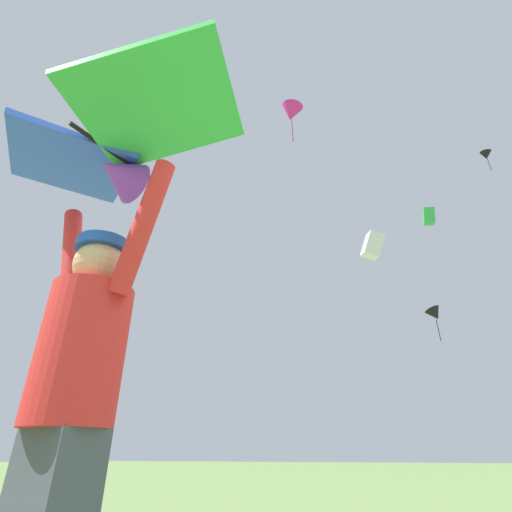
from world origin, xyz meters
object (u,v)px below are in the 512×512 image
object	(u,v)px
distant_kite_green_far_center	(429,216)
distant_kite_white_low_left	(373,245)
kite_flyer_person	(73,395)
distant_kite_magenta_overhead_distant	(291,113)
held_stunt_kite	(113,149)
distant_kite_black_high_left	(486,155)
distant_kite_black_mid_left	(435,314)

from	to	relation	value
distant_kite_green_far_center	distant_kite_white_low_left	distance (m)	13.88
distant_kite_green_far_center	distant_kite_white_low_left	world-z (taller)	distant_kite_green_far_center
kite_flyer_person	distant_kite_magenta_overhead_distant	world-z (taller)	distant_kite_magenta_overhead_distant
held_stunt_kite	distant_kite_green_far_center	bearing A→B (deg)	84.03
distant_kite_black_high_left	distant_kite_magenta_overhead_distant	xyz separation A→B (m)	(-11.08, -13.66, -4.00)
distant_kite_magenta_overhead_distant	distant_kite_white_low_left	world-z (taller)	distant_kite_magenta_overhead_distant
held_stunt_kite	distant_kite_black_high_left	bearing A→B (deg)	73.74
held_stunt_kite	kite_flyer_person	bearing A→B (deg)	80.33
distant_kite_white_low_left	distant_kite_black_mid_left	distance (m)	9.91
distant_kite_black_high_left	distant_kite_black_mid_left	size ratio (longest dim) A/B	0.76
distant_kite_black_high_left	distant_kite_green_far_center	world-z (taller)	distant_kite_black_high_left
kite_flyer_person	distant_kite_black_high_left	bearing A→B (deg)	73.72
distant_kite_magenta_overhead_distant	distant_kite_green_far_center	xyz separation A→B (m)	(6.29, 15.98, 1.13)
distant_kite_black_high_left	distant_kite_magenta_overhead_distant	bearing A→B (deg)	-129.05
kite_flyer_person	distant_kite_black_high_left	size ratio (longest dim) A/B	1.02
distant_kite_green_far_center	kite_flyer_person	bearing A→B (deg)	-95.96
distant_kite_magenta_overhead_distant	distant_kite_black_mid_left	world-z (taller)	distant_kite_magenta_overhead_distant
held_stunt_kite	distant_kite_white_low_left	bearing A→B (deg)	91.99
distant_kite_green_far_center	distant_kite_white_low_left	xyz separation A→B (m)	(-3.69, -11.08, -7.51)
distant_kite_black_high_left	distant_kite_green_far_center	bearing A→B (deg)	154.10
kite_flyer_person	distant_kite_green_far_center	distance (m)	34.14
held_stunt_kite	distant_kite_white_low_left	size ratio (longest dim) A/B	0.97
kite_flyer_person	distant_kite_magenta_overhead_distant	xyz separation A→B (m)	(-3.24, 13.19, 16.35)
held_stunt_kite	distant_kite_black_mid_left	world-z (taller)	distant_kite_black_mid_left
kite_flyer_person	distant_kite_black_high_left	xyz separation A→B (m)	(7.84, 26.84, 20.35)
distant_kite_white_low_left	distant_kite_black_high_left	bearing A→B (deg)	45.91
held_stunt_kite	distant_kite_green_far_center	xyz separation A→B (m)	(3.06, 29.23, 16.27)
held_stunt_kite	distant_kite_black_high_left	size ratio (longest dim) A/B	0.84
kite_flyer_person	distant_kite_magenta_overhead_distant	distance (m)	21.25
kite_flyer_person	distant_kite_green_far_center	world-z (taller)	distant_kite_green_far_center
kite_flyer_person	distant_kite_black_mid_left	bearing A→B (deg)	86.22
distant_kite_green_far_center	distant_kite_black_mid_left	xyz separation A→B (m)	(-1.22, -1.57, -8.82)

